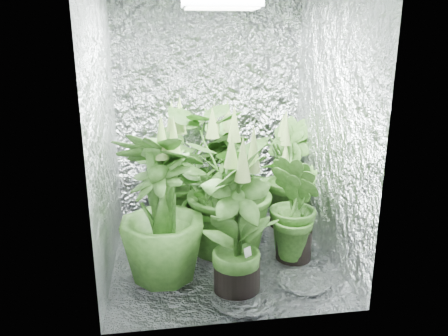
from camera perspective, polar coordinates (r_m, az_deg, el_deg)
name	(u,v)px	position (r m, az deg, el deg)	size (l,w,h in m)	color
ground	(222,257)	(3.39, -0.31, -11.56)	(1.60, 1.60, 0.00)	silver
walls	(221,128)	(3.05, -0.33, 5.23)	(1.62, 1.62, 2.00)	silver
grow_lamp	(221,2)	(3.00, -0.36, 20.89)	(0.50, 0.30, 0.22)	gray
plant_a	(184,171)	(3.64, -5.20, -0.33)	(1.17, 1.17, 1.15)	black
plant_b	(223,169)	(3.80, -0.14, -0.10)	(0.72, 0.72, 1.10)	black
plant_c	(287,175)	(3.81, 8.18, -0.96)	(0.56, 0.56, 1.01)	black
plant_d	(162,210)	(2.90, -8.16, -5.39)	(0.73, 0.73, 1.13)	black
plant_e	(224,186)	(3.20, -0.04, -2.41)	(0.99, 0.99, 1.17)	black
plant_f	(237,224)	(2.73, 1.76, -7.37)	(0.73, 0.73, 1.09)	black
plant_g	(296,209)	(3.26, 9.33, -5.28)	(0.51, 0.51, 0.89)	black
circulation_fan	(277,204)	(4.00, 6.89, -4.66)	(0.20, 0.30, 0.37)	black
plant_label	(248,254)	(2.80, 3.16, -11.18)	(0.06, 0.01, 0.09)	white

